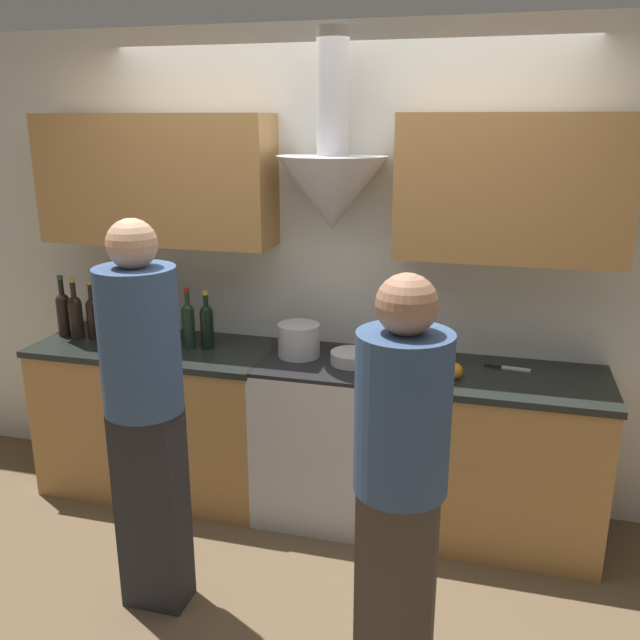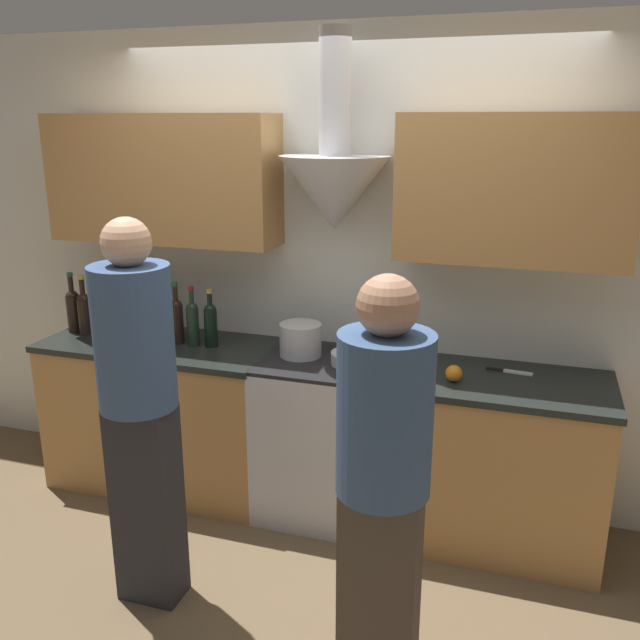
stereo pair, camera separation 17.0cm
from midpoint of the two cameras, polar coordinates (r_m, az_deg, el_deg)
name	(u,v)px [view 1 (the left image)]	position (r m, az deg, el deg)	size (l,w,h in m)	color
ground_plane	(310,539)	(3.74, -2.26, -17.99)	(12.00, 12.00, 0.00)	brown
wall_back	(330,243)	(3.71, -0.44, 6.50)	(8.40, 0.57, 2.60)	silver
counter_left	(160,416)	(4.13, -14.50, -7.87)	(1.35, 0.62, 0.89)	#B27F47
counter_right	(490,456)	(3.65, 12.84, -11.12)	(1.12, 0.62, 0.89)	#B27F47
stove_range	(325,435)	(3.77, -0.90, -9.72)	(0.68, 0.60, 0.89)	silver
wine_bottle_0	(64,312)	(4.27, -21.85, 0.65)	(0.08, 0.08, 0.36)	black
wine_bottle_1	(76,314)	(4.19, -20.99, 0.44)	(0.08, 0.08, 0.36)	black
wine_bottle_2	(93,315)	(4.16, -19.72, 0.36)	(0.07, 0.07, 0.34)	black
wine_bottle_3	(104,317)	(4.10, -18.84, 0.24)	(0.07, 0.07, 0.34)	black
wine_bottle_4	(121,319)	(4.05, -17.56, 0.11)	(0.08, 0.08, 0.33)	black
wine_bottle_5	(139,319)	(3.99, -16.18, 0.11)	(0.07, 0.07, 0.35)	black
wine_bottle_6	(155,322)	(3.94, -14.97, -0.13)	(0.07, 0.07, 0.34)	black
wine_bottle_7	(172,321)	(3.90, -13.60, -0.06)	(0.08, 0.08, 0.35)	black
wine_bottle_8	(189,323)	(3.83, -12.27, -0.27)	(0.07, 0.07, 0.34)	black
wine_bottle_9	(207,324)	(3.80, -10.77, -0.37)	(0.07, 0.07, 0.33)	black
stock_pot	(299,340)	(3.64, -3.13, -1.71)	(0.23, 0.23, 0.18)	silver
mixing_bowl	(352,358)	(3.54, 1.37, -3.19)	(0.23, 0.23, 0.06)	silver
orange_fruit	(455,371)	(3.38, 9.85, -4.26)	(0.08, 0.08, 0.08)	orange
chefs_knife	(508,368)	(3.58, 14.22, -3.94)	(0.23, 0.06, 0.01)	silver
person_foreground_left	(145,403)	(2.97, -16.16, -6.78)	(0.33, 0.33, 1.75)	#28282D
person_foreground_right	(400,480)	(2.42, 4.72, -13.30)	(0.33, 0.33, 1.65)	#473D33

